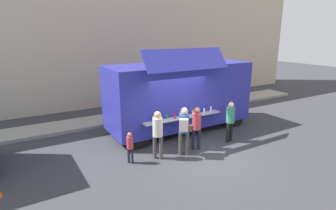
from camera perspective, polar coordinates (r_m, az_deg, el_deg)
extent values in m
plane|color=#38383D|center=(9.83, 6.02, -9.95)|extent=(60.00, 60.00, 0.00)
cube|color=#9E998E|center=(12.97, -19.28, -4.07)|extent=(28.00, 1.60, 0.15)
cube|color=beige|center=(16.33, -19.94, 16.21)|extent=(32.00, 2.40, 9.40)
cube|color=#2B2FA0|center=(11.58, 2.45, 2.40)|extent=(6.26, 2.30, 2.60)
cube|color=#2B2FA0|center=(9.80, 4.05, 9.64)|extent=(3.44, 0.69, 0.77)
cube|color=black|center=(10.31, 2.75, 2.58)|extent=(3.26, 0.13, 1.17)
cube|color=#B7B7BC|center=(10.38, 3.34, -2.62)|extent=(3.43, 0.38, 0.05)
cylinder|color=yellow|center=(9.75, -3.17, -2.98)|extent=(0.08, 0.08, 0.22)
cylinder|color=yellow|center=(9.79, -1.52, -2.85)|extent=(0.08, 0.08, 0.23)
cylinder|color=green|center=(10.01, -0.34, -2.58)|extent=(0.07, 0.07, 0.18)
cylinder|color=red|center=(10.10, 1.45, -2.41)|extent=(0.06, 0.06, 0.19)
cylinder|color=yellow|center=(10.26, 2.66, -2.07)|extent=(0.08, 0.08, 0.21)
cylinder|color=yellow|center=(10.41, 4.01, -1.89)|extent=(0.08, 0.08, 0.19)
cylinder|color=yellow|center=(10.56, 5.33, -1.65)|extent=(0.08, 0.08, 0.20)
cylinder|color=orange|center=(10.74, 6.49, -1.27)|extent=(0.07, 0.07, 0.24)
cylinder|color=white|center=(10.95, 7.75, -1.15)|extent=(0.07, 0.07, 0.18)
cylinder|color=silver|center=(11.08, 9.14, -0.88)|extent=(0.07, 0.07, 0.23)
cube|color=black|center=(13.38, 13.64, 5.76)|extent=(0.10, 1.91, 1.14)
cylinder|color=black|center=(14.01, 8.56, -0.35)|extent=(0.90, 0.28, 0.90)
cylinder|color=black|center=(12.62, 14.10, -2.39)|extent=(0.90, 0.28, 0.90)
cylinder|color=black|center=(11.70, -10.29, -3.56)|extent=(0.90, 0.28, 0.90)
cylinder|color=black|center=(10.00, -6.35, -6.69)|extent=(0.90, 0.28, 0.90)
cylinder|color=#2C6239|center=(15.89, 9.78, 1.35)|extent=(0.60, 0.60, 0.85)
cylinder|color=#202135|center=(9.88, 5.43, -7.31)|extent=(0.12, 0.12, 0.78)
cylinder|color=#202135|center=(9.92, 6.63, -7.24)|extent=(0.12, 0.12, 0.78)
cylinder|color=#AF3945|center=(9.66, 6.15, -3.50)|extent=(0.32, 0.32, 0.59)
sphere|color=#9D6B53|center=(9.54, 6.21, -1.19)|extent=(0.22, 0.22, 0.22)
cube|color=brown|center=(9.69, 4.61, -4.95)|extent=(0.23, 0.20, 0.23)
cylinder|color=#484841|center=(9.42, 2.68, -8.20)|extent=(0.13, 0.13, 0.85)
cylinder|color=#484841|center=(9.41, 4.08, -8.24)|extent=(0.13, 0.13, 0.85)
cylinder|color=#2B4890|center=(9.15, 3.45, -3.93)|extent=(0.35, 0.35, 0.64)
sphere|color=beige|center=(9.01, 3.49, -1.29)|extent=(0.24, 0.24, 0.24)
cube|color=beige|center=(8.88, 3.39, -4.30)|extent=(0.34, 0.32, 0.41)
cylinder|color=#4C4446|center=(9.17, -2.85, -8.93)|extent=(0.13, 0.13, 0.83)
cylinder|color=#4C4446|center=(9.11, -1.50, -9.08)|extent=(0.13, 0.13, 0.83)
cylinder|color=beige|center=(8.87, -2.23, -4.73)|extent=(0.34, 0.34, 0.62)
sphere|color=#DBAC80|center=(8.74, -2.25, -2.09)|extent=(0.23, 0.23, 0.23)
cylinder|color=black|center=(10.70, 12.68, -5.79)|extent=(0.13, 0.13, 0.79)
cylinder|color=black|center=(10.87, 13.31, -5.50)|extent=(0.13, 0.13, 0.79)
cylinder|color=#308065|center=(10.57, 13.22, -2.11)|extent=(0.33, 0.33, 0.60)
sphere|color=beige|center=(10.45, 13.36, 0.03)|extent=(0.22, 0.22, 0.22)
cylinder|color=#202236|center=(9.02, -8.41, -10.57)|extent=(0.08, 0.08, 0.53)
cylinder|color=#202236|center=(8.95, -7.67, -10.77)|extent=(0.08, 0.08, 0.53)
cylinder|color=#BC3641|center=(8.80, -8.15, -7.96)|extent=(0.22, 0.22, 0.40)
sphere|color=#A06D53|center=(8.69, -8.22, -6.31)|extent=(0.15, 0.15, 0.15)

